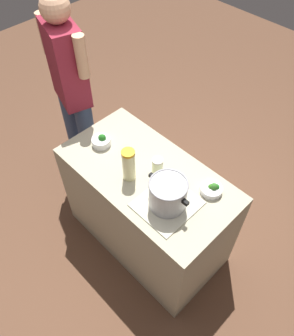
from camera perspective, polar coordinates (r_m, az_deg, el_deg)
ground_plane at (r=2.94m, az=-0.00°, el=-11.41°), size 8.00×8.00×0.00m
counter_slab at (r=2.57m, az=-0.00°, el=-6.85°), size 1.22×0.65×0.85m
dish_cloth at (r=2.08m, az=3.39°, el=-6.01°), size 0.33×0.36×0.01m
cooking_pot at (r=1.99m, az=3.53°, el=-4.31°), size 0.30×0.23×0.20m
lemonade_pitcher at (r=2.11m, az=-3.09°, el=0.56°), size 0.09×0.09×0.24m
mason_jar at (r=2.18m, az=1.77°, el=0.32°), size 0.07×0.07×0.12m
broccoli_bowl_front at (r=2.40m, az=-7.67°, el=4.55°), size 0.13×0.13×0.09m
broccoli_bowl_center at (r=2.15m, az=10.83°, el=-3.47°), size 0.14×0.14×0.07m
person_cook at (r=2.74m, az=-12.38°, el=12.13°), size 0.50×0.29×1.70m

